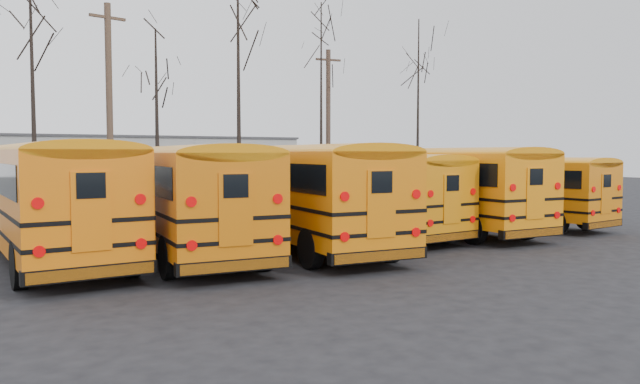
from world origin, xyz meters
TOP-DOWN VIEW (x-y plane):
  - ground at (0.00, 0.00)m, footprint 120.00×120.00m
  - fence at (0.00, 12.00)m, footprint 40.00×0.04m
  - distant_building at (2.00, 32.00)m, footprint 22.00×8.00m
  - bus_a at (-8.46, 3.84)m, footprint 2.88×11.68m
  - bus_b at (-5.02, 2.93)m, footprint 3.73×11.53m
  - bus_c at (-1.56, 2.35)m, footprint 3.79×11.67m
  - bus_d at (1.71, 3.77)m, footprint 2.96×10.54m
  - bus_e at (4.83, 3.28)m, footprint 3.13×11.38m
  - bus_f at (8.57, 3.26)m, footprint 3.18×10.15m
  - utility_pole_left at (-3.87, 16.39)m, footprint 1.77×0.49m
  - utility_pole_right at (9.74, 18.29)m, footprint 1.64×0.38m
  - tree_3 at (-7.08, 17.47)m, footprint 0.26×0.26m
  - tree_4 at (-1.19, 17.69)m, footprint 0.26×0.26m
  - tree_5 at (2.24, 15.01)m, footprint 0.26×0.26m
  - tree_6 at (8.99, 17.91)m, footprint 0.26×0.26m
  - tree_7 at (14.57, 15.50)m, footprint 0.26×0.26m

SIDE VIEW (x-z plane):
  - ground at x=0.00m, z-range 0.00..0.00m
  - fence at x=0.00m, z-range 0.00..2.00m
  - bus_f at x=8.57m, z-range 0.24..3.04m
  - bus_d at x=1.71m, z-range 0.25..3.17m
  - bus_e at x=4.83m, z-range 0.27..3.42m
  - bus_b at x=-5.02m, z-range 0.27..3.45m
  - bus_c at x=-1.56m, z-range 0.28..3.49m
  - bus_a at x=-8.46m, z-range 0.28..3.53m
  - distant_building at x=2.00m, z-range 0.00..4.00m
  - tree_4 at x=-1.19m, z-range 0.00..9.31m
  - utility_pole_right at x=9.74m, z-range 0.13..9.38m
  - utility_pole_left at x=-3.87m, z-range 0.14..10.14m
  - tree_7 at x=14.57m, z-range 0.00..11.16m
  - tree_6 at x=8.99m, z-range 0.00..11.96m
  - tree_3 at x=-7.08m, z-range 0.00..12.03m
  - tree_5 at x=2.24m, z-range 0.00..12.60m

